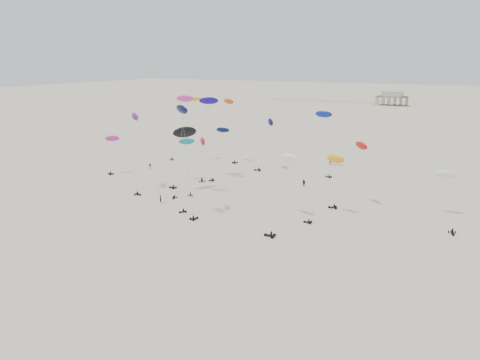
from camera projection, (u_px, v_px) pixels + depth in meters
The scene contains 24 objects.
ground_plane at pixel (357, 137), 198.92m from camera, with size 900.00×900.00×0.00m, color beige.
pavilion_main at pixel (392, 99), 332.05m from camera, with size 21.00×13.00×9.80m.
pier_fence at pixel (321, 101), 355.41m from camera, with size 80.20×0.20×1.50m.
rig_1 at pixel (220, 143), 127.80m from camera, with size 4.13×7.54×14.25m.
rig_2 at pixel (112, 149), 133.62m from camera, with size 4.04×4.83×11.10m.
rig_3 at pixel (198, 157), 99.80m from camera, with size 5.33×7.24×16.10m.
rig_4 at pixel (183, 113), 111.34m from camera, with size 4.73×9.07×24.10m.
rig_5 at pixel (184, 130), 95.58m from camera, with size 7.73×6.37×23.37m.
rig_6 at pixel (447, 187), 96.15m from camera, with size 5.94×14.73×14.85m.
rig_7 at pixel (189, 114), 150.77m from camera, with size 9.13×8.26×20.79m.
rig_8 at pixel (207, 115), 127.81m from camera, with size 5.94×11.05×22.37m.
rig_9 at pixel (183, 153), 124.90m from camera, with size 5.38×13.10×13.95m.
rig_10 at pixel (330, 170), 97.61m from camera, with size 5.63×11.25×14.17m.
rig_12 at pixel (285, 176), 94.38m from camera, with size 5.36×16.61×17.74m.
rig_13 at pixel (355, 160), 104.34m from camera, with size 7.20×9.94×14.95m.
rig_14 at pixel (135, 127), 116.28m from camera, with size 8.11×9.91×19.71m.
rig_15 at pixel (185, 136), 115.96m from camera, with size 8.11×9.49×16.28m.
rig_16 at pixel (230, 114), 147.61m from camera, with size 7.10×5.58×20.29m.
rig_17 at pixel (324, 121), 140.22m from camera, with size 10.16×16.26×21.12m.
rig_18 at pixel (268, 131), 138.39m from camera, with size 4.96×8.48×15.21m.
spectator_0 at pixel (161, 203), 107.84m from camera, with size 0.81×0.56×2.24m, color black.
spectator_1 at pixel (304, 187), 121.47m from camera, with size 1.10×0.64×2.26m, color black.
spectator_2 at pixel (150, 168), 141.49m from camera, with size 1.20×0.64×2.02m, color black.
spectator_3 at pixel (330, 165), 146.71m from camera, with size 0.81×0.56×2.22m, color black.
Camera 1 is at (43.34, 1.25, 32.23)m, focal length 35.00 mm.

